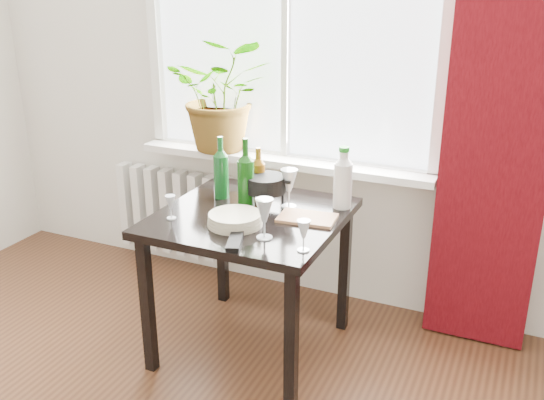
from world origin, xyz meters
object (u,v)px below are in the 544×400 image
at_px(cleaning_bottle, 343,177).
at_px(table, 251,231).
at_px(tv_remote, 235,241).
at_px(wineglass_front_left, 171,207).
at_px(wine_bottle_right, 246,172).
at_px(wineglass_back_center, 289,188).
at_px(cutting_board, 307,218).
at_px(fondue_pot, 266,191).
at_px(wineglass_back_left, 222,175).
at_px(wineglass_far_right, 304,235).
at_px(wineglass_front_right, 264,218).
at_px(wine_bottle_left, 221,167).
at_px(bottle_amber, 258,174).
at_px(potted_plant, 223,94).
at_px(radiator, 175,212).
at_px(plate_stack, 235,219).

bearing_deg(cleaning_bottle, table, -145.00).
bearing_deg(tv_remote, wineglass_front_left, 143.66).
bearing_deg(wine_bottle_right, wineglass_back_center, 22.03).
bearing_deg(cutting_board, fondue_pot, 162.00).
relative_size(wineglass_back_center, fondue_pot, 0.88).
bearing_deg(table, wineglass_back_left, 140.47).
distance_m(wineglass_back_center, wineglass_front_left, 0.57).
height_order(cleaning_bottle, wineglass_far_right, cleaning_bottle).
relative_size(wineglass_front_right, fondue_pot, 0.82).
xyz_separation_m(wineglass_front_right, cutting_board, (0.09, 0.27, -0.09)).
height_order(wine_bottle_left, tv_remote, wine_bottle_left).
xyz_separation_m(bottle_amber, cleaning_bottle, (0.41, 0.07, 0.02)).
xyz_separation_m(potted_plant, cleaning_bottle, (0.83, -0.35, -0.27)).
height_order(table, wineglass_front_left, wineglass_front_left).
relative_size(radiator, wine_bottle_left, 2.50).
distance_m(wineglass_back_center, tv_remote, 0.49).
height_order(wine_bottle_left, cleaning_bottle, wine_bottle_left).
distance_m(wineglass_front_right, wineglass_back_center, 0.39).
bearing_deg(wine_bottle_right, cutting_board, -5.61).
bearing_deg(tv_remote, wineglass_front_right, 26.76).
distance_m(table, wine_bottle_right, 0.28).
bearing_deg(plate_stack, wine_bottle_right, 104.10).
bearing_deg(wineglass_far_right, wineglass_back_center, 119.59).
relative_size(tv_remote, cutting_board, 0.72).
height_order(table, plate_stack, plate_stack).
bearing_deg(potted_plant, fondue_pot, -44.88).
height_order(wine_bottle_right, wineglass_front_right, wine_bottle_right).
bearing_deg(plate_stack, cleaning_bottle, 47.73).
bearing_deg(cleaning_bottle, wineglass_back_center, -156.61).
height_order(wine_bottle_left, cutting_board, wine_bottle_left).
bearing_deg(wineglass_far_right, wine_bottle_right, 141.01).
bearing_deg(bottle_amber, cleaning_bottle, 10.22).
bearing_deg(wineglass_front_left, wine_bottle_left, 77.88).
bearing_deg(wineglass_back_center, wineglass_far_right, -60.41).
distance_m(wineglass_far_right, fondue_pot, 0.54).
distance_m(wine_bottle_right, wineglass_back_center, 0.22).
bearing_deg(wineglass_front_left, table, 34.03).
relative_size(wineglass_front_right, wineglass_front_left, 1.59).
bearing_deg(wineglass_back_left, plate_stack, -54.43).
relative_size(radiator, wineglass_back_center, 4.03).
bearing_deg(wineglass_back_center, table, -130.21).
bearing_deg(wineglass_back_center, fondue_pot, -164.99).
height_order(bottle_amber, plate_stack, bottle_amber).
xyz_separation_m(table, wineglass_back_left, (-0.27, 0.23, 0.18)).
distance_m(table, cutting_board, 0.29).
height_order(radiator, wineglass_front_right, wineglass_front_right).
relative_size(potted_plant, wine_bottle_left, 2.00).
distance_m(cleaning_bottle, wineglass_far_right, 0.54).
distance_m(table, fondue_pot, 0.21).
xyz_separation_m(wine_bottle_right, cutting_board, (0.33, -0.03, -0.17)).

